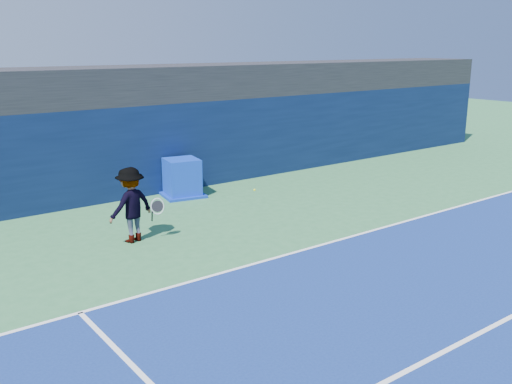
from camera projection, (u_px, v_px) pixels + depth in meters
ground at (379, 299)px, 11.36m from camera, size 80.00×80.00×0.00m
baseline at (284, 255)px, 13.68m from camera, size 24.00×0.10×0.01m
service_line at (469, 339)px, 9.81m from camera, size 24.00×0.10×0.01m
stadium_band at (125, 84)px, 19.35m from camera, size 36.00×3.00×1.20m
back_wall_assembly at (141, 150)px, 19.10m from camera, size 36.00×1.03×3.00m
equipment_cart at (182, 179)px, 18.95m from camera, size 1.53×1.53×1.26m
tennis_player at (131, 205)px, 14.47m from camera, size 1.46×0.97×1.94m
tennis_ball at (255, 190)px, 14.63m from camera, size 0.06×0.06×0.06m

